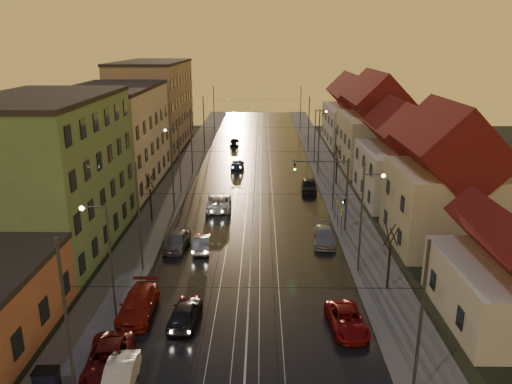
{
  "coord_description": "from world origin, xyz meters",
  "views": [
    {
      "loc": [
        0.88,
        -27.28,
        17.75
      ],
      "look_at": [
        0.34,
        20.17,
        3.24
      ],
      "focal_mm": 35.0,
      "sensor_mm": 36.0,
      "label": 1
    }
  ],
  "objects_px": {
    "driving_car_4": "(234,141)",
    "parked_right_1": "(325,236)",
    "street_lamp_1": "(365,210)",
    "parked_left_3": "(177,241)",
    "driving_car_0": "(185,313)",
    "dumpster": "(46,380)",
    "street_lamp_0": "(105,250)",
    "driving_car_3": "(237,164)",
    "parked_right_0": "(347,320)",
    "driving_car_2": "(219,202)",
    "parked_left_1": "(108,360)",
    "parked_left_0": "(120,378)",
    "parked_right_2": "(309,186)",
    "traffic_light_mast": "(337,185)",
    "street_lamp_3": "(317,131)",
    "parked_left_2": "(138,304)",
    "driving_car_1": "(202,243)",
    "street_lamp_2": "(177,154)"
  },
  "relations": [
    {
      "from": "driving_car_1",
      "to": "driving_car_3",
      "type": "bearing_deg",
      "value": -97.75
    },
    {
      "from": "street_lamp_2",
      "to": "parked_right_1",
      "type": "distance_m",
      "value": 22.21
    },
    {
      "from": "street_lamp_3",
      "to": "parked_left_3",
      "type": "bearing_deg",
      "value": -115.76
    },
    {
      "from": "parked_right_1",
      "to": "driving_car_2",
      "type": "bearing_deg",
      "value": 143.3
    },
    {
      "from": "parked_right_1",
      "to": "parked_right_2",
      "type": "xyz_separation_m",
      "value": [
        0.01,
        16.01,
        0.08
      ]
    },
    {
      "from": "parked_left_1",
      "to": "traffic_light_mast",
      "type": "bearing_deg",
      "value": 47.49
    },
    {
      "from": "driving_car_2",
      "to": "parked_right_2",
      "type": "height_order",
      "value": "driving_car_2"
    },
    {
      "from": "driving_car_4",
      "to": "parked_left_1",
      "type": "distance_m",
      "value": 62.6
    },
    {
      "from": "parked_left_2",
      "to": "parked_right_1",
      "type": "distance_m",
      "value": 18.81
    },
    {
      "from": "street_lamp_3",
      "to": "driving_car_2",
      "type": "distance_m",
      "value": 25.52
    },
    {
      "from": "street_lamp_0",
      "to": "driving_car_3",
      "type": "xyz_separation_m",
      "value": [
        6.49,
        40.42,
        -4.26
      ]
    },
    {
      "from": "driving_car_2",
      "to": "dumpster",
      "type": "distance_m",
      "value": 30.41
    },
    {
      "from": "parked_left_3",
      "to": "driving_car_1",
      "type": "bearing_deg",
      "value": -4.09
    },
    {
      "from": "driving_car_0",
      "to": "parked_right_1",
      "type": "relative_size",
      "value": 0.91
    },
    {
      "from": "driving_car_3",
      "to": "dumpster",
      "type": "bearing_deg",
      "value": 83.07
    },
    {
      "from": "street_lamp_0",
      "to": "dumpster",
      "type": "bearing_deg",
      "value": -99.61
    },
    {
      "from": "driving_car_3",
      "to": "dumpster",
      "type": "xyz_separation_m",
      "value": [
        -7.73,
        -47.77,
        0.08
      ]
    },
    {
      "from": "street_lamp_3",
      "to": "driving_car_0",
      "type": "bearing_deg",
      "value": -106.44
    },
    {
      "from": "street_lamp_0",
      "to": "parked_right_2",
      "type": "relative_size",
      "value": 1.77
    },
    {
      "from": "traffic_light_mast",
      "to": "parked_right_1",
      "type": "xyz_separation_m",
      "value": [
        -1.33,
        -3.07,
        -3.91
      ]
    },
    {
      "from": "driving_car_0",
      "to": "dumpster",
      "type": "relative_size",
      "value": 3.63
    },
    {
      "from": "driving_car_3",
      "to": "street_lamp_3",
      "type": "bearing_deg",
      "value": -160.75
    },
    {
      "from": "parked_left_0",
      "to": "parked_left_3",
      "type": "height_order",
      "value": "parked_left_3"
    },
    {
      "from": "parked_left_1",
      "to": "parked_right_0",
      "type": "height_order",
      "value": "parked_left_1"
    },
    {
      "from": "driving_car_2",
      "to": "driving_car_3",
      "type": "xyz_separation_m",
      "value": [
        1.14,
        18.07,
        -0.15
      ]
    },
    {
      "from": "street_lamp_1",
      "to": "parked_left_3",
      "type": "bearing_deg",
      "value": 167.34
    },
    {
      "from": "driving_car_4",
      "to": "dumpster",
      "type": "bearing_deg",
      "value": 82.81
    },
    {
      "from": "driving_car_0",
      "to": "parked_right_2",
      "type": "bearing_deg",
      "value": -105.32
    },
    {
      "from": "driving_car_4",
      "to": "street_lamp_1",
      "type": "bearing_deg",
      "value": 103.45
    },
    {
      "from": "street_lamp_3",
      "to": "dumpster",
      "type": "bearing_deg",
      "value": -110.75
    },
    {
      "from": "driving_car_0",
      "to": "driving_car_4",
      "type": "bearing_deg",
      "value": -85.54
    },
    {
      "from": "driving_car_4",
      "to": "parked_right_1",
      "type": "xyz_separation_m",
      "value": [
        10.56,
        -43.93,
        0.02
      ]
    },
    {
      "from": "parked_left_1",
      "to": "parked_left_0",
      "type": "bearing_deg",
      "value": -62.48
    },
    {
      "from": "driving_car_2",
      "to": "parked_left_2",
      "type": "xyz_separation_m",
      "value": [
        -3.61,
        -21.96,
        -0.0
      ]
    },
    {
      "from": "driving_car_0",
      "to": "parked_right_2",
      "type": "distance_m",
      "value": 31.47
    },
    {
      "from": "driving_car_0",
      "to": "parked_right_1",
      "type": "xyz_separation_m",
      "value": [
        10.73,
        13.57,
        -0.05
      ]
    },
    {
      "from": "parked_left_1",
      "to": "parked_left_2",
      "type": "height_order",
      "value": "parked_left_2"
    },
    {
      "from": "driving_car_1",
      "to": "driving_car_3",
      "type": "distance_m",
      "value": 29.35
    },
    {
      "from": "parked_left_1",
      "to": "parked_left_3",
      "type": "height_order",
      "value": "parked_left_3"
    },
    {
      "from": "street_lamp_1",
      "to": "driving_car_4",
      "type": "relative_size",
      "value": 2.02
    },
    {
      "from": "parked_left_3",
      "to": "parked_right_2",
      "type": "height_order",
      "value": "parked_right_2"
    },
    {
      "from": "driving_car_2",
      "to": "parked_left_2",
      "type": "relative_size",
      "value": 1.05
    },
    {
      "from": "driving_car_0",
      "to": "parked_right_1",
      "type": "distance_m",
      "value": 17.3
    },
    {
      "from": "street_lamp_2",
      "to": "parked_right_1",
      "type": "height_order",
      "value": "street_lamp_2"
    },
    {
      "from": "street_lamp_0",
      "to": "street_lamp_1",
      "type": "distance_m",
      "value": 19.89
    },
    {
      "from": "parked_right_0",
      "to": "driving_car_2",
      "type": "bearing_deg",
      "value": 108.04
    },
    {
      "from": "driving_car_4",
      "to": "parked_right_2",
      "type": "xyz_separation_m",
      "value": [
        10.57,
        -27.92,
        0.1
      ]
    },
    {
      "from": "traffic_light_mast",
      "to": "driving_car_4",
      "type": "xyz_separation_m",
      "value": [
        -11.89,
        40.86,
        -3.93
      ]
    },
    {
      "from": "street_lamp_1",
      "to": "parked_right_0",
      "type": "height_order",
      "value": "street_lamp_1"
    },
    {
      "from": "traffic_light_mast",
      "to": "parked_left_3",
      "type": "xyz_separation_m",
      "value": [
        -14.56,
        -4.48,
        -3.85
      ]
    }
  ]
}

